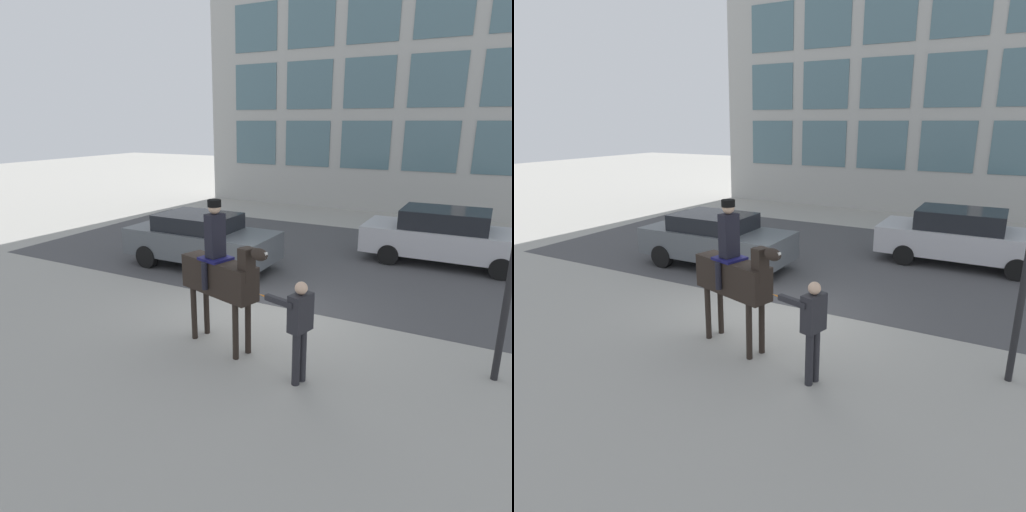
% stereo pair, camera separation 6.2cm
% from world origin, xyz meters
% --- Properties ---
extents(ground_plane, '(80.00, 80.00, 0.00)m').
position_xyz_m(ground_plane, '(0.00, 0.00, 0.00)').
color(ground_plane, '#9E9B93').
extents(road_surface, '(19.10, 8.50, 0.01)m').
position_xyz_m(road_surface, '(0.00, 4.75, 0.00)').
color(road_surface, '#444447').
rests_on(road_surface, ground_plane).
extents(mounted_horse_lead, '(2.00, 0.87, 2.74)m').
position_xyz_m(mounted_horse_lead, '(-0.04, -1.68, 1.43)').
color(mounted_horse_lead, black).
rests_on(mounted_horse_lead, ground_plane).
extents(pedestrian_bystander, '(0.90, 0.44, 1.72)m').
position_xyz_m(pedestrian_bystander, '(1.70, -2.18, 1.01)').
color(pedestrian_bystander, '#232328').
rests_on(pedestrian_bystander, ground_plane).
extents(street_car_near_lane, '(4.33, 1.90, 1.53)m').
position_xyz_m(street_car_near_lane, '(-3.15, 2.22, 0.80)').
color(street_car_near_lane, '#51565B').
rests_on(street_car_near_lane, ground_plane).
extents(street_car_far_lane, '(4.74, 2.01, 1.60)m').
position_xyz_m(street_car_far_lane, '(3.02, 5.81, 0.82)').
color(street_car_far_lane, '#B7B7BC').
rests_on(street_car_far_lane, ground_plane).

